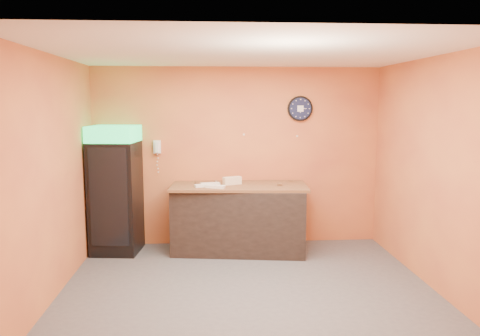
{
  "coord_description": "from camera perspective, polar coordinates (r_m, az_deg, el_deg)",
  "views": [
    {
      "loc": [
        -0.47,
        -5.35,
        2.24
      ],
      "look_at": [
        -0.06,
        0.6,
        1.41
      ],
      "focal_mm": 35.0,
      "sensor_mm": 36.0,
      "label": 1
    }
  ],
  "objects": [
    {
      "name": "back_wall",
      "position": [
        7.41,
        -0.31,
        1.41
      ],
      "size": [
        4.5,
        0.02,
        2.8
      ],
      "primitive_type": "cube",
      "color": "orange",
      "rests_on": "floor"
    },
    {
      "name": "floor",
      "position": [
        5.82,
        1.0,
        -14.74
      ],
      "size": [
        4.5,
        4.5,
        0.0
      ],
      "primitive_type": "plane",
      "color": "#47474C",
      "rests_on": "ground"
    },
    {
      "name": "wall_phone",
      "position": [
        7.37,
        -10.06,
        2.55
      ],
      "size": [
        0.11,
        0.1,
        0.2
      ],
      "color": "white",
      "rests_on": "back_wall"
    },
    {
      "name": "kitchen_tool",
      "position": [
        7.13,
        -2.91,
        -1.72
      ],
      "size": [
        0.05,
        0.05,
        0.05
      ],
      "primitive_type": "cylinder",
      "color": "silver",
      "rests_on": "butcher_paper"
    },
    {
      "name": "wall_clock",
      "position": [
        7.46,
        7.33,
        7.2
      ],
      "size": [
        0.4,
        0.06,
        0.4
      ],
      "color": "black",
      "rests_on": "back_wall"
    },
    {
      "name": "right_wall",
      "position": [
        6.06,
        22.76,
        -0.68
      ],
      "size": [
        0.02,
        4.0,
        2.8
      ],
      "primitive_type": "cube",
      "color": "orange",
      "rests_on": "floor"
    },
    {
      "name": "ceiling",
      "position": [
        5.4,
        1.07,
        13.86
      ],
      "size": [
        4.5,
        4.0,
        0.02
      ],
      "primitive_type": "cube",
      "color": "white",
      "rests_on": "back_wall"
    },
    {
      "name": "sub_roll_stack",
      "position": [
        7.05,
        -0.96,
        -1.56
      ],
      "size": [
        0.29,
        0.19,
        0.12
      ],
      "rotation": [
        0.0,
        0.0,
        0.38
      ],
      "color": "#F6E1BF",
      "rests_on": "butcher_paper"
    },
    {
      "name": "wrapped_sandwich_right",
      "position": [
        6.99,
        -3.66,
        -1.98
      ],
      "size": [
        0.3,
        0.16,
        0.04
      ],
      "primitive_type": "cube",
      "rotation": [
        0.0,
        0.0,
        0.17
      ],
      "color": "silver",
      "rests_on": "butcher_paper"
    },
    {
      "name": "wrapped_sandwich_left",
      "position": [
        6.88,
        -4.47,
        -2.16
      ],
      "size": [
        0.27,
        0.16,
        0.04
      ],
      "primitive_type": "cube",
      "rotation": [
        0.0,
        0.0,
        0.25
      ],
      "color": "silver",
      "rests_on": "butcher_paper"
    },
    {
      "name": "wrapped_sandwich_mid",
      "position": [
        6.79,
        -3.01,
        -2.28
      ],
      "size": [
        0.3,
        0.2,
        0.04
      ],
      "primitive_type": "cube",
      "rotation": [
        0.0,
        0.0,
        -0.36
      ],
      "color": "silver",
      "rests_on": "butcher_paper"
    },
    {
      "name": "butcher_paper",
      "position": [
        7.04,
        -0.09,
        -2.23
      ],
      "size": [
        2.09,
        1.04,
        0.04
      ],
      "primitive_type": "cube",
      "rotation": [
        0.0,
        0.0,
        -0.07
      ],
      "color": "brown",
      "rests_on": "prep_counter"
    },
    {
      "name": "left_wall",
      "position": [
        5.7,
        -22.13,
        -1.15
      ],
      "size": [
        0.02,
        4.0,
        2.8
      ],
      "primitive_type": "cube",
      "color": "orange",
      "rests_on": "floor"
    },
    {
      "name": "beverage_cooler",
      "position": [
        7.21,
        -14.91,
        -2.79
      ],
      "size": [
        0.74,
        0.75,
        1.91
      ],
      "rotation": [
        0.0,
        0.0,
        -0.11
      ],
      "color": "black",
      "rests_on": "floor"
    },
    {
      "name": "prep_counter",
      "position": [
        7.15,
        -0.09,
        -6.26
      ],
      "size": [
        2.06,
        1.13,
        0.98
      ],
      "primitive_type": "cube",
      "rotation": [
        0.0,
        0.0,
        -0.14
      ],
      "color": "black",
      "rests_on": "floor"
    }
  ]
}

